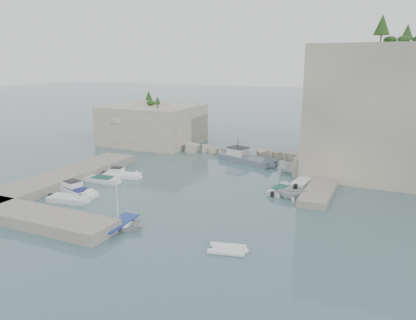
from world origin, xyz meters
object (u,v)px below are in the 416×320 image
at_px(motorboat_e, 70,201).
at_px(tender_east_c, 303,184).
at_px(motorboat_b, 122,177).
at_px(work_boat, 247,162).
at_px(tender_east_d, 293,174).
at_px(motorboat_c, 103,182).
at_px(motorboat_d, 77,193).
at_px(rowboat, 119,228).
at_px(inflatable_dinghy, 227,251).
at_px(tender_east_b, 280,192).
at_px(tender_east_a, 291,198).

distance_m(motorboat_e, tender_east_c, 27.81).
relative_size(motorboat_b, work_boat, 0.53).
bearing_deg(tender_east_d, motorboat_c, 145.86).
relative_size(motorboat_d, motorboat_b, 1.23).
bearing_deg(tender_east_c, motorboat_e, 134.99).
height_order(motorboat_c, rowboat, rowboat).
bearing_deg(tender_east_c, rowboat, 155.91).
xyz_separation_m(tender_east_c, tender_east_d, (-2.20, 4.06, 0.00)).
height_order(motorboat_d, inflatable_dinghy, motorboat_d).
relative_size(motorboat_c, motorboat_e, 1.04).
height_order(motorboat_d, motorboat_e, motorboat_d).
distance_m(tender_east_b, tender_east_c, 4.66).
bearing_deg(work_boat, motorboat_d, -100.81).
relative_size(tender_east_c, work_boat, 0.54).
xyz_separation_m(tender_east_c, work_boat, (-10.06, 7.63, 0.00)).
distance_m(inflatable_dinghy, work_boat, 29.94).
bearing_deg(tender_east_a, work_boat, 20.88).
bearing_deg(motorboat_c, tender_east_c, 18.28).
bearing_deg(motorboat_c, motorboat_e, -83.26).
bearing_deg(tender_east_a, motorboat_e, 101.65).
height_order(rowboat, tender_east_d, tender_east_d).
distance_m(rowboat, inflatable_dinghy, 10.90).
distance_m(motorboat_d, tender_east_a, 24.64).
distance_m(inflatable_dinghy, tender_east_b, 16.78).
height_order(motorboat_c, motorboat_b, motorboat_b).
height_order(motorboat_e, tender_east_b, same).
xyz_separation_m(tender_east_a, tender_east_d, (-2.15, 10.03, 0.00)).
distance_m(motorboat_c, work_boat, 21.83).
xyz_separation_m(motorboat_d, rowboat, (10.57, -6.19, 0.00)).
xyz_separation_m(tender_east_b, tender_east_c, (1.72, 4.33, 0.00)).
height_order(motorboat_e, tender_east_c, same).
xyz_separation_m(tender_east_a, tender_east_b, (-1.67, 1.64, 0.00)).
relative_size(motorboat_d, tender_east_c, 1.22).
xyz_separation_m(motorboat_b, tender_east_c, (22.32, 7.03, 0.00)).
distance_m(motorboat_e, tender_east_b, 23.90).
bearing_deg(inflatable_dinghy, motorboat_c, 139.23).
bearing_deg(tender_east_a, motorboat_d, 95.21).
relative_size(inflatable_dinghy, work_boat, 0.32).
bearing_deg(tender_east_d, motorboat_d, 154.67).
relative_size(motorboat_e, tender_east_c, 0.92).
bearing_deg(motorboat_b, tender_east_c, 3.55).
xyz_separation_m(rowboat, work_boat, (2.47, 28.49, 0.00)).
height_order(motorboat_c, tender_east_c, same).
bearing_deg(tender_east_d, tender_east_a, -145.12).
bearing_deg(motorboat_e, rowboat, -31.60).
bearing_deg(work_boat, tender_east_a, -34.13).
bearing_deg(rowboat, tender_east_d, -26.75).
xyz_separation_m(motorboat_d, motorboat_c, (-0.24, 4.97, 0.00)).
distance_m(rowboat, tender_east_a, 19.43).
bearing_deg(motorboat_b, tender_east_a, -11.19).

